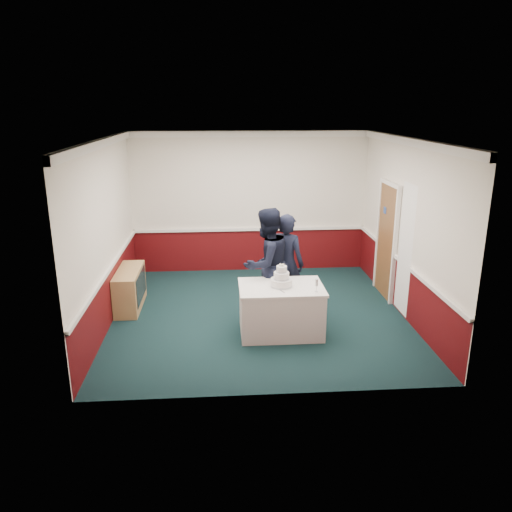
{
  "coord_description": "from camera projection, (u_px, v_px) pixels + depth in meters",
  "views": [
    {
      "loc": [
        -0.63,
        -7.99,
        3.51
      ],
      "look_at": [
        -0.06,
        -0.1,
        1.1
      ],
      "focal_mm": 35.0,
      "sensor_mm": 36.0,
      "label": 1
    }
  ],
  "objects": [
    {
      "name": "cake_knife",
      "position": [
        281.0,
        291.0,
        7.6
      ],
      "size": [
        0.1,
        0.21,
        0.0
      ],
      "primitive_type": "cube",
      "rotation": [
        0.0,
        0.0,
        0.38
      ],
      "color": "silver",
      "rests_on": "cake_table"
    },
    {
      "name": "person_man",
      "position": [
        267.0,
        264.0,
        8.33
      ],
      "size": [
        1.17,
        1.14,
        1.9
      ],
      "primitive_type": "imported",
      "rotation": [
        0.0,
        0.0,
        3.8
      ],
      "color": "black",
      "rests_on": "ground"
    },
    {
      "name": "person_woman",
      "position": [
        286.0,
        263.0,
        8.61
      ],
      "size": [
        0.76,
        0.68,
        1.76
      ],
      "primitive_type": "imported",
      "rotation": [
        0.0,
        0.0,
        2.63
      ],
      "color": "black",
      "rests_on": "ground"
    },
    {
      "name": "wedding_cake",
      "position": [
        281.0,
        280.0,
        7.76
      ],
      "size": [
        0.35,
        0.35,
        0.36
      ],
      "color": "white",
      "rests_on": "cake_table"
    },
    {
      "name": "room_shell",
      "position": [
        261.0,
        197.0,
        8.71
      ],
      "size": [
        5.0,
        5.0,
        3.0
      ],
      "color": "silver",
      "rests_on": "ground"
    },
    {
      "name": "ground",
      "position": [
        259.0,
        315.0,
        8.69
      ],
      "size": [
        5.0,
        5.0,
        0.0
      ],
      "primitive_type": "plane",
      "color": "#12292E",
      "rests_on": "ground"
    },
    {
      "name": "champagne_flute",
      "position": [
        317.0,
        283.0,
        7.52
      ],
      "size": [
        0.05,
        0.05,
        0.21
      ],
      "color": "silver",
      "rests_on": "cake_table"
    },
    {
      "name": "sideboard",
      "position": [
        130.0,
        289.0,
        8.92
      ],
      "size": [
        0.41,
        1.2,
        0.7
      ],
      "color": "tan",
      "rests_on": "ground"
    },
    {
      "name": "cake_table",
      "position": [
        281.0,
        309.0,
        7.9
      ],
      "size": [
        1.32,
        0.92,
        0.79
      ],
      "color": "white",
      "rests_on": "ground"
    }
  ]
}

